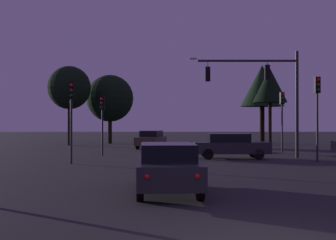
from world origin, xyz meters
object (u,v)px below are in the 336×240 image
(traffic_light_far_side, at_px, (282,110))
(car_nearside_lane, at_px, (167,167))
(tree_center_horizon, at_px, (110,98))
(traffic_light_corner_right, at_px, (102,113))
(tree_behind_sign, at_px, (262,86))
(tree_left_far, at_px, (270,86))
(tree_right_cluster, at_px, (69,88))
(traffic_light_median, at_px, (317,102))
(car_crossing_left, at_px, (231,145))
(traffic_signal_mast_arm, at_px, (265,84))
(car_far_lane, at_px, (151,139))
(traffic_light_corner_left, at_px, (71,106))

(traffic_light_far_side, relative_size, car_nearside_lane, 0.95)
(tree_center_horizon, bearing_deg, traffic_light_corner_right, -84.79)
(traffic_light_corner_right, height_order, tree_behind_sign, tree_behind_sign)
(tree_left_far, height_order, tree_right_cluster, tree_right_cluster)
(traffic_light_median, height_order, car_crossing_left, traffic_light_median)
(traffic_signal_mast_arm, height_order, tree_behind_sign, tree_behind_sign)
(car_crossing_left, bearing_deg, tree_left_far, 69.17)
(traffic_light_far_side, relative_size, tree_behind_sign, 0.53)
(traffic_light_corner_right, distance_m, car_far_lane, 9.02)
(car_crossing_left, bearing_deg, car_far_lane, 114.84)
(traffic_signal_mast_arm, height_order, tree_right_cluster, tree_right_cluster)
(traffic_light_corner_right, height_order, traffic_light_far_side, traffic_light_far_side)
(traffic_light_corner_right, bearing_deg, car_far_lane, 69.87)
(traffic_light_corner_left, height_order, car_crossing_left, traffic_light_corner_left)
(traffic_light_corner_left, relative_size, traffic_light_median, 0.92)
(car_far_lane, xyz_separation_m, tree_center_horizon, (-4.64, 9.44, 3.99))
(tree_behind_sign, distance_m, tree_right_cluster, 20.38)
(traffic_signal_mast_arm, bearing_deg, traffic_light_corner_right, 167.05)
(traffic_light_median, bearing_deg, car_crossing_left, 150.46)
(tree_right_cluster, bearing_deg, traffic_signal_mast_arm, -46.38)
(tree_behind_sign, distance_m, tree_center_horizon, 16.41)
(car_far_lane, distance_m, tree_right_cluster, 10.97)
(tree_behind_sign, bearing_deg, traffic_light_corner_right, -128.43)
(traffic_light_corner_left, distance_m, car_crossing_left, 9.86)
(car_crossing_left, relative_size, tree_behind_sign, 0.54)
(tree_right_cluster, bearing_deg, tree_left_far, -1.29)
(tree_left_far, bearing_deg, traffic_light_corner_left, -127.40)
(traffic_light_corner_left, xyz_separation_m, traffic_light_far_side, (13.68, 9.76, 0.09))
(traffic_light_corner_left, height_order, traffic_light_corner_right, traffic_light_corner_left)
(traffic_light_corner_left, height_order, tree_behind_sign, tree_behind_sign)
(traffic_light_median, xyz_separation_m, car_crossing_left, (-4.42, 2.50, -2.52))
(traffic_light_far_side, xyz_separation_m, tree_behind_sign, (1.79, 15.15, 3.03))
(traffic_signal_mast_arm, relative_size, tree_right_cluster, 0.88)
(car_crossing_left, distance_m, tree_center_horizon, 23.11)
(traffic_signal_mast_arm, xyz_separation_m, traffic_light_corner_left, (-11.11, -3.99, -1.49))
(traffic_light_corner_right, xyz_separation_m, tree_right_cluster, (-5.11, 13.84, 2.80))
(traffic_light_corner_left, bearing_deg, car_far_lane, 75.48)
(traffic_light_corner_right, bearing_deg, tree_behind_sign, 51.57)
(traffic_light_corner_right, bearing_deg, traffic_light_corner_left, -96.82)
(tree_center_horizon, height_order, tree_right_cluster, tree_right_cluster)
(traffic_light_far_side, height_order, tree_center_horizon, tree_center_horizon)
(traffic_light_corner_left, relative_size, traffic_light_corner_right, 1.10)
(traffic_light_corner_left, bearing_deg, traffic_light_median, 4.35)
(traffic_signal_mast_arm, relative_size, car_far_lane, 1.47)
(car_crossing_left, xyz_separation_m, tree_left_far, (6.18, 16.25, 5.00))
(tree_left_far, relative_size, tree_right_cluster, 0.97)
(traffic_signal_mast_arm, height_order, car_nearside_lane, traffic_signal_mast_arm)
(tree_behind_sign, relative_size, tree_left_far, 1.13)
(traffic_light_corner_left, xyz_separation_m, traffic_light_corner_right, (0.76, 6.37, -0.26))
(traffic_light_corner_right, xyz_separation_m, traffic_light_far_side, (12.92, 3.39, 0.35))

